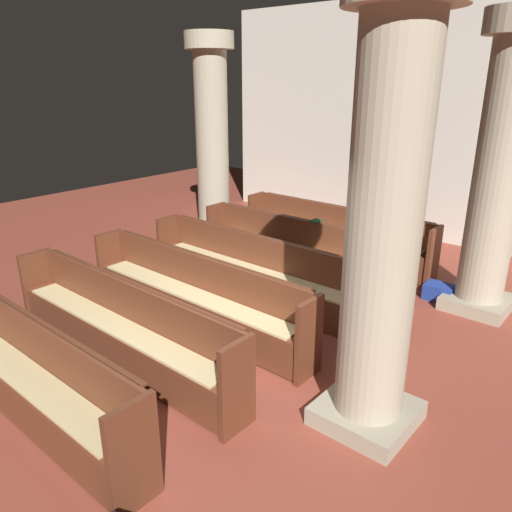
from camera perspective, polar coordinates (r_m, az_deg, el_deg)
name	(u,v)px	position (r m, az deg, el deg)	size (l,w,h in m)	color
ground_plane	(220,366)	(5.71, -4.21, -12.53)	(19.20, 19.20, 0.00)	brown
back_wall	(446,123)	(10.11, 21.09, 14.09)	(10.00, 0.16, 4.50)	silver
pew_row_0	(334,232)	(8.80, 9.04, 2.74)	(3.63, 0.47, 0.93)	brown
pew_row_1	(297,248)	(7.91, 4.76, 0.93)	(3.63, 0.46, 0.93)	brown
pew_row_2	(251,267)	(7.08, -0.54, -1.32)	(3.63, 0.47, 0.93)	brown
pew_row_3	(194,292)	(6.34, -7.17, -4.10)	(3.63, 0.46, 0.93)	brown
pew_row_4	(120,323)	(5.73, -15.44, -7.47)	(3.63, 0.46, 0.93)	brown
pew_row_5	(20,365)	(5.29, -25.54, -11.31)	(3.63, 0.47, 0.93)	brown
pillar_aisle_side	(500,167)	(7.10, 26.33, 9.23)	(0.90, 0.90, 3.83)	#9F967E
pillar_far_side	(212,136)	(9.74, -5.11, 13.58)	(0.90, 0.90, 3.83)	#9F967E
pillar_aisle_rear	(384,218)	(4.14, 14.60, 4.24)	(0.90, 0.90, 3.83)	#9F967E
lectern	(391,224)	(9.62, 15.28, 3.53)	(0.48, 0.45, 1.08)	brown
hymn_book	(316,221)	(7.81, 6.92, 4.05)	(0.14, 0.19, 0.03)	#194723
kneeler_box_blue	(439,292)	(7.68, 20.41, -3.92)	(0.41, 0.30, 0.23)	navy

